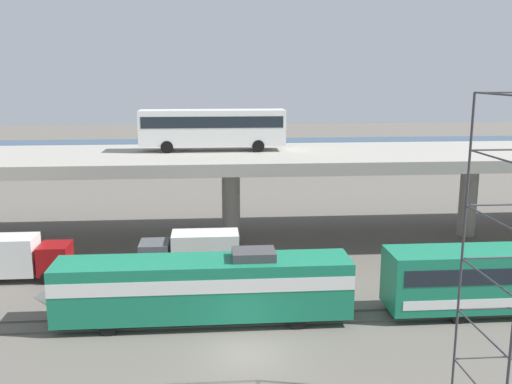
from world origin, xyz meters
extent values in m
plane|color=#605B54|center=(0.00, 0.00, 0.00)|extent=(260.00, 260.00, 0.00)
cube|color=#59544C|center=(0.00, 3.25, 0.06)|extent=(110.00, 0.12, 0.12)
cube|color=#59544C|center=(0.00, 4.75, 0.06)|extent=(110.00, 0.12, 0.12)
cube|color=#197A56|center=(-2.12, 4.00, 2.08)|extent=(16.45, 3.00, 3.20)
cube|color=white|center=(-2.12, 4.00, 2.66)|extent=(16.45, 3.04, 0.77)
cone|color=white|center=(-10.35, 4.00, 1.76)|extent=(2.24, 2.85, 2.85)
cube|color=black|center=(-8.67, 4.00, 2.98)|extent=(2.24, 2.70, 1.02)
cube|color=#3F3F42|center=(0.68, 4.00, 3.93)|extent=(2.40, 1.80, 0.50)
cylinder|color=black|center=(-7.26, 2.65, 0.48)|extent=(0.96, 0.18, 0.96)
cylinder|color=black|center=(-7.26, 5.35, 0.48)|extent=(0.96, 0.18, 0.96)
cylinder|color=black|center=(3.02, 2.65, 0.48)|extent=(0.96, 0.18, 0.96)
cylinder|color=black|center=(3.02, 5.35, 0.48)|extent=(0.96, 0.18, 0.96)
cylinder|color=black|center=(12.18, 2.65, 0.46)|extent=(0.92, 0.18, 0.92)
cylinder|color=black|center=(12.18, 5.35, 0.46)|extent=(0.92, 0.18, 0.92)
cube|color=#9E998E|center=(0.00, 20.00, 6.97)|extent=(96.00, 12.11, 0.94)
cylinder|color=#9E998E|center=(0.00, 20.00, 3.25)|extent=(1.50, 1.50, 6.50)
cylinder|color=#9E998E|center=(20.40, 20.00, 3.25)|extent=(1.50, 1.50, 6.50)
cube|color=silver|center=(-1.43, 21.33, 9.39)|extent=(12.00, 2.55, 2.90)
cube|color=black|center=(-1.43, 21.33, 9.91)|extent=(11.52, 2.59, 0.93)
cube|color=black|center=(4.52, 21.33, 9.74)|extent=(0.08, 2.30, 1.74)
cylinder|color=black|center=(2.29, 22.55, 7.94)|extent=(1.00, 0.26, 1.00)
cylinder|color=black|center=(2.29, 20.12, 7.94)|extent=(1.00, 0.26, 1.00)
cylinder|color=black|center=(-5.15, 22.55, 7.94)|extent=(1.00, 0.26, 1.00)
cylinder|color=black|center=(-5.15, 20.12, 7.94)|extent=(1.00, 0.26, 1.00)
cube|color=#515459|center=(-5.59, 11.81, 1.44)|extent=(2.00, 2.30, 2.00)
cube|color=silver|center=(-2.09, 11.81, 1.74)|extent=(4.60, 2.30, 2.60)
cylinder|color=black|center=(-5.30, 10.72, 0.44)|extent=(0.88, 0.28, 0.88)
cylinder|color=black|center=(-5.30, 12.90, 0.44)|extent=(0.88, 0.28, 0.88)
cylinder|color=black|center=(-1.09, 10.72, 0.44)|extent=(0.88, 0.28, 0.88)
cylinder|color=black|center=(-1.09, 12.90, 0.44)|extent=(0.88, 0.28, 0.88)
cube|color=maroon|center=(-12.32, 11.81, 1.44)|extent=(2.00, 2.30, 2.00)
cube|color=silver|center=(-15.82, 11.81, 1.74)|extent=(4.60, 2.30, 2.60)
cylinder|color=black|center=(-12.61, 12.90, 0.44)|extent=(0.88, 0.28, 0.88)
cylinder|color=black|center=(-12.61, 10.72, 0.44)|extent=(0.88, 0.28, 0.88)
cylinder|color=#38383D|center=(8.37, -5.24, 6.57)|extent=(0.10, 0.10, 13.14)
cylinder|color=#38383D|center=(10.43, -5.24, 2.19)|extent=(4.13, 0.07, 0.07)
cylinder|color=#38383D|center=(10.43, -5.24, 4.38)|extent=(4.13, 0.07, 0.07)
cylinder|color=#38383D|center=(8.37, -7.31, 4.38)|extent=(0.07, 4.13, 0.07)
cylinder|color=#38383D|center=(10.43, -5.24, 6.57)|extent=(4.13, 0.07, 0.07)
cylinder|color=#38383D|center=(8.37, -7.31, 6.57)|extent=(0.07, 4.13, 0.07)
cylinder|color=#38383D|center=(8.37, -7.31, 8.76)|extent=(0.07, 4.13, 0.07)
cylinder|color=#38383D|center=(8.37, -7.31, 10.95)|extent=(0.07, 4.13, 0.07)
cylinder|color=#38383D|center=(8.37, -7.31, 13.14)|extent=(0.07, 4.13, 0.07)
cube|color=#9E998E|center=(0.00, 55.00, 0.83)|extent=(65.27, 11.73, 1.67)
cube|color=black|center=(-7.03, 55.62, 2.34)|extent=(4.39, 1.70, 0.70)
cube|color=#1E232B|center=(-7.25, 55.62, 2.93)|extent=(1.93, 1.50, 0.48)
cylinder|color=black|center=(-5.67, 56.43, 1.99)|extent=(0.64, 0.20, 0.64)
cylinder|color=black|center=(-5.67, 54.81, 1.99)|extent=(0.64, 0.20, 0.64)
cylinder|color=black|center=(-8.39, 56.43, 1.99)|extent=(0.64, 0.20, 0.64)
cylinder|color=black|center=(-8.39, 54.81, 1.99)|extent=(0.64, 0.20, 0.64)
cube|color=#515459|center=(0.42, 52.92, 2.34)|extent=(4.33, 1.74, 0.70)
cube|color=#1E232B|center=(0.64, 52.92, 2.93)|extent=(1.90, 1.53, 0.48)
cylinder|color=black|center=(-0.92, 52.09, 1.99)|extent=(0.64, 0.20, 0.64)
cylinder|color=black|center=(-0.92, 53.74, 1.99)|extent=(0.64, 0.20, 0.64)
cylinder|color=black|center=(1.76, 52.09, 1.99)|extent=(0.64, 0.20, 0.64)
cylinder|color=black|center=(1.76, 53.74, 1.99)|extent=(0.64, 0.20, 0.64)
cube|color=#B7B7BC|center=(25.79, 52.42, 2.34)|extent=(4.11, 1.77, 0.70)
cube|color=#1E232B|center=(26.00, 52.42, 2.93)|extent=(1.81, 1.56, 0.48)
cylinder|color=black|center=(24.52, 51.58, 1.99)|extent=(0.64, 0.20, 0.64)
cylinder|color=black|center=(24.52, 53.26, 1.99)|extent=(0.64, 0.20, 0.64)
cylinder|color=black|center=(27.07, 51.58, 1.99)|extent=(0.64, 0.20, 0.64)
cylinder|color=black|center=(27.07, 53.26, 1.99)|extent=(0.64, 0.20, 0.64)
cube|color=maroon|center=(-22.37, 56.11, 2.34)|extent=(4.27, 1.85, 0.70)
cube|color=#1E232B|center=(-22.15, 56.11, 2.93)|extent=(1.88, 1.63, 0.48)
cylinder|color=black|center=(-23.69, 55.23, 1.99)|extent=(0.64, 0.20, 0.64)
cylinder|color=black|center=(-23.69, 56.99, 1.99)|extent=(0.64, 0.20, 0.64)
cylinder|color=black|center=(-21.04, 55.23, 1.99)|extent=(0.64, 0.20, 0.64)
cylinder|color=black|center=(-21.04, 56.99, 1.99)|extent=(0.64, 0.20, 0.64)
cube|color=#515459|center=(10.98, 55.29, 2.34)|extent=(4.41, 1.76, 0.70)
cube|color=#1E232B|center=(11.20, 55.29, 2.93)|extent=(1.94, 1.55, 0.48)
cylinder|color=black|center=(9.61, 54.46, 1.99)|extent=(0.64, 0.20, 0.64)
cylinder|color=black|center=(9.61, 56.12, 1.99)|extent=(0.64, 0.20, 0.64)
cylinder|color=black|center=(12.35, 54.46, 1.99)|extent=(0.64, 0.20, 0.64)
cylinder|color=black|center=(12.35, 56.12, 1.99)|extent=(0.64, 0.20, 0.64)
cube|color=maroon|center=(22.28, 54.86, 2.34)|extent=(4.61, 1.85, 0.70)
cube|color=#1E232B|center=(22.51, 54.86, 2.93)|extent=(2.03, 1.63, 0.48)
cylinder|color=black|center=(20.85, 53.98, 1.99)|extent=(0.64, 0.20, 0.64)
cylinder|color=black|center=(20.85, 55.74, 1.99)|extent=(0.64, 0.20, 0.64)
cylinder|color=black|center=(23.71, 53.98, 1.99)|extent=(0.64, 0.20, 0.64)
cylinder|color=black|center=(23.71, 55.74, 1.99)|extent=(0.64, 0.20, 0.64)
cube|color=maroon|center=(16.72, 55.59, 2.34)|extent=(4.54, 1.90, 0.70)
cube|color=#1E232B|center=(16.94, 55.59, 2.93)|extent=(2.00, 1.67, 0.48)
cylinder|color=black|center=(15.31, 54.69, 1.99)|extent=(0.64, 0.20, 0.64)
cylinder|color=black|center=(15.31, 56.50, 1.99)|extent=(0.64, 0.20, 0.64)
cylinder|color=black|center=(18.13, 54.69, 1.99)|extent=(0.64, 0.20, 0.64)
cylinder|color=black|center=(18.13, 56.50, 1.99)|extent=(0.64, 0.20, 0.64)
cube|color=navy|center=(0.00, 78.00, 0.00)|extent=(140.00, 36.00, 0.01)
camera|label=1|loc=(-1.60, -26.39, 13.89)|focal=40.15mm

